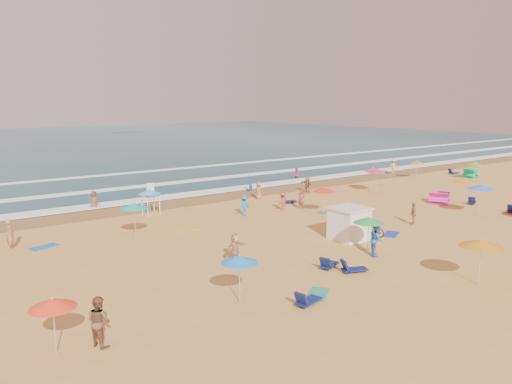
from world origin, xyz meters
TOP-DOWN VIEW (x-y plane):
  - ground at (0.00, 0.00)m, footprint 220.00×220.00m
  - ocean at (0.00, 84.00)m, footprint 220.00×140.00m
  - wet_sand at (0.00, 12.50)m, footprint 220.00×220.00m
  - surf_foam at (0.00, 21.32)m, footprint 200.00×18.70m
  - cabana at (-1.10, -4.61)m, footprint 2.00×2.00m
  - cabana_roof at (-1.10, -4.61)m, footprint 2.20×2.20m
  - bicycle at (0.80, -4.91)m, footprint 0.86×1.89m
  - lifeguard_stand at (-8.11, 9.57)m, footprint 1.20×1.20m
  - beach_umbrellas at (2.58, -1.67)m, footprint 56.73×25.12m
  - loungers at (7.15, -4.26)m, footprint 42.57×19.49m
  - towels at (-1.46, -0.05)m, footprint 48.48×20.99m
  - popup_tents at (21.89, 1.93)m, footprint 18.47×8.54m
  - beachgoers at (-0.76, 3.48)m, footprint 52.62×26.42m

SIDE VIEW (x-z plane):
  - ground at x=0.00m, z-range 0.00..0.00m
  - ocean at x=0.00m, z-range -0.09..0.09m
  - wet_sand at x=0.00m, z-range 0.01..0.01m
  - towels at x=-1.46m, z-range 0.00..0.03m
  - surf_foam at x=0.00m, z-range 0.08..0.12m
  - loungers at x=7.15m, z-range 0.00..0.34m
  - bicycle at x=0.80m, z-range 0.00..0.96m
  - popup_tents at x=21.89m, z-range 0.00..1.20m
  - beachgoers at x=-0.76m, z-range -0.24..1.90m
  - cabana at x=-1.10m, z-range 0.00..2.00m
  - lifeguard_stand at x=-8.11m, z-range 0.00..2.10m
  - cabana_roof at x=-1.10m, z-range 2.00..2.12m
  - beach_umbrellas at x=2.58m, z-range 1.71..2.43m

